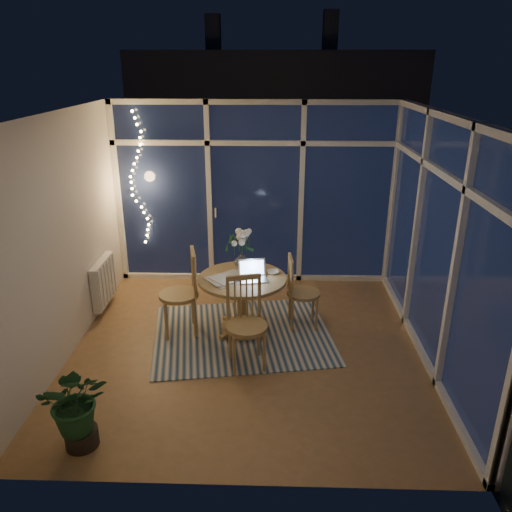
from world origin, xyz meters
The scene contains 25 objects.
floor centered at (0.00, 0.00, 0.00)m, with size 4.00×4.00×0.00m, color olive.
ceiling centered at (0.00, 0.00, 2.60)m, with size 4.00×4.00×0.00m, color silver.
wall_back centered at (0.00, 2.00, 1.30)m, with size 4.00×0.04×2.60m, color silver.
wall_front centered at (0.00, -2.00, 1.30)m, with size 4.00×0.04×2.60m, color silver.
wall_left centered at (-2.00, 0.00, 1.30)m, with size 0.04×4.00×2.60m, color silver.
wall_right centered at (2.00, 0.00, 1.30)m, with size 0.04×4.00×2.60m, color silver.
window_wall_back centered at (0.00, 1.96, 1.30)m, with size 4.00×0.10×2.60m, color white.
window_wall_right centered at (1.96, 0.00, 1.30)m, with size 0.10×4.00×2.60m, color white.
radiator centered at (-1.94, 0.90, 0.40)m, with size 0.10×0.70×0.58m, color silver.
fairy_lights centered at (-1.65, 1.88, 1.52)m, with size 0.24×0.10×1.85m, color #F3BD61, non-canonical shape.
garden_patio centered at (0.50, 5.00, -0.06)m, with size 12.00×6.00×0.10m, color black.
garden_fence centered at (0.00, 5.50, 0.90)m, with size 11.00×0.08×1.80m, color #3A2715.
neighbour_roof centered at (0.30, 8.50, 2.20)m, with size 7.00×3.00×2.20m, color #32353C.
garden_shrubs centered at (-0.80, 3.40, 0.45)m, with size 0.90×0.90×0.90m, color black.
rug centered at (-0.10, 0.28, 0.01)m, with size 2.09×1.67×0.01m, color beige.
dining_table centered at (-0.10, 0.38, 0.35)m, with size 1.04×1.04×0.71m, color #9E7C47.
chair_left centered at (-0.85, 0.32, 0.53)m, with size 0.49×0.49×1.06m, color #9E7C47.
chair_right centered at (0.63, 0.54, 0.46)m, with size 0.43×0.43×0.93m, color #9E7C47.
chair_front centered at (-0.01, -0.36, 0.50)m, with size 0.47×0.47×1.01m, color #9E7C47.
laptop centered at (0.03, 0.32, 0.82)m, with size 0.32×0.27×0.23m, color silver, non-canonical shape.
flower_vase centered at (-0.12, 0.69, 0.81)m, with size 0.20×0.20×0.21m, color silver.
bowl centered at (0.26, 0.51, 0.73)m, with size 0.15×0.15×0.04m, color white.
newspapers centered at (-0.27, 0.32, 0.72)m, with size 0.40×0.31×0.02m, color silver.
phone centered at (0.01, 0.26, 0.71)m, with size 0.11×0.05×0.01m, color black.
potted_plant centered at (-1.36, -1.60, 0.38)m, with size 0.54×0.47×0.76m, color #174120.
Camera 1 is at (0.23, -4.95, 3.07)m, focal length 35.00 mm.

